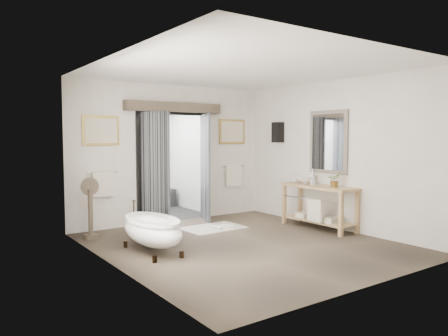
{
  "coord_description": "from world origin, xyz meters",
  "views": [
    {
      "loc": [
        -4.43,
        -5.69,
        1.8
      ],
      "look_at": [
        0.0,
        0.6,
        1.25
      ],
      "focal_mm": 35.0,
      "sensor_mm": 36.0,
      "label": 1
    }
  ],
  "objects_px": {
    "clawfoot_tub": "(152,229)",
    "vanity": "(318,203)",
    "basin": "(305,180)",
    "rug": "(213,228)"
  },
  "relations": [
    {
      "from": "clawfoot_tub",
      "to": "vanity",
      "type": "relative_size",
      "value": 0.94
    },
    {
      "from": "clawfoot_tub",
      "to": "basin",
      "type": "distance_m",
      "value": 3.57
    },
    {
      "from": "clawfoot_tub",
      "to": "basin",
      "type": "xyz_separation_m",
      "value": [
        3.52,
        0.17,
        0.57
      ]
    },
    {
      "from": "clawfoot_tub",
      "to": "rug",
      "type": "bearing_deg",
      "value": 28.18
    },
    {
      "from": "vanity",
      "to": "basin",
      "type": "xyz_separation_m",
      "value": [
        0.08,
        0.44,
        0.42
      ]
    },
    {
      "from": "vanity",
      "to": "basin",
      "type": "distance_m",
      "value": 0.61
    },
    {
      "from": "vanity",
      "to": "rug",
      "type": "xyz_separation_m",
      "value": [
        -1.66,
        1.22,
        -0.5
      ]
    },
    {
      "from": "clawfoot_tub",
      "to": "vanity",
      "type": "height_order",
      "value": "vanity"
    },
    {
      "from": "clawfoot_tub",
      "to": "basin",
      "type": "relative_size",
      "value": 3.37
    },
    {
      "from": "vanity",
      "to": "rug",
      "type": "bearing_deg",
      "value": 143.65
    }
  ]
}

